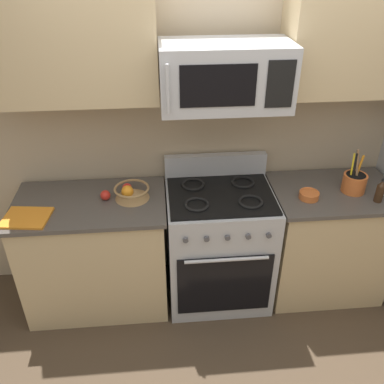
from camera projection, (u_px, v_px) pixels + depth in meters
ground_plane at (231, 364)px, 2.78m from camera, size 16.00×16.00×0.00m
wall_back at (215, 123)px, 3.01m from camera, size 8.00×0.10×2.60m
counter_left at (97, 253)px, 3.06m from camera, size 1.05×0.63×0.91m
range_oven at (219, 244)px, 3.12m from camera, size 0.76×0.67×1.09m
counter_right at (325, 240)px, 3.19m from camera, size 0.89×0.63×0.91m
microwave at (225, 75)px, 2.47m from camera, size 0.79×0.44×0.39m
upper_cabinets_left at (69, 46)px, 2.43m from camera, size 1.04×0.34×0.66m
upper_cabinets_right at (356, 41)px, 2.56m from camera, size 0.88×0.34×0.66m
utensil_crock at (354, 182)px, 2.90m from camera, size 0.16×0.16×0.32m
fruit_basket at (131, 192)px, 2.83m from camera, size 0.24×0.24×0.11m
apple_loose at (105, 195)px, 2.83m from camera, size 0.07×0.07×0.07m
cutting_board at (26, 218)px, 2.65m from camera, size 0.32×0.27×0.02m
bottle_soy at (380, 191)px, 2.79m from camera, size 0.05×0.05×0.17m
prep_bowl at (309, 195)px, 2.84m from camera, size 0.14×0.14×0.05m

